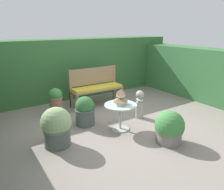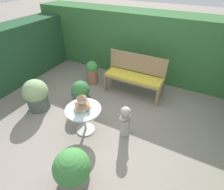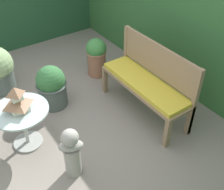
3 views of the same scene
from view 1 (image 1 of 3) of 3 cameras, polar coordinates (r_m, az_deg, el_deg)
ground at (r=4.70m, az=2.00°, el=-7.00°), size 30.00×30.00×0.00m
foliage_hedge_back at (r=6.49m, az=-10.30°, el=7.07°), size 6.40×0.83×1.63m
foliage_hedge_right at (r=6.60m, az=21.80°, el=5.27°), size 0.70×3.58×1.40m
garden_bench at (r=5.59m, az=-3.88°, el=1.52°), size 1.35×0.43×0.49m
bench_backrest at (r=5.70m, az=-4.90°, el=4.41°), size 1.35×0.06×0.94m
patio_table at (r=4.22m, az=2.24°, el=-3.92°), size 0.63×0.63×0.52m
pagoda_birdhouse at (r=4.14m, az=2.28°, el=-0.77°), size 0.26×0.26×0.31m
garden_bust at (r=4.83m, az=7.22°, el=-2.28°), size 0.23×0.29×0.63m
potted_plant_hedge_corner at (r=4.49m, az=-7.06°, el=-4.15°), size 0.42×0.42×0.61m
potted_plant_patio_mid at (r=3.93m, az=14.73°, el=-8.37°), size 0.51×0.51×0.58m
potted_plant_table_near at (r=5.16m, az=-14.48°, el=-1.34°), size 0.32×0.32×0.62m
potted_plant_bench_right at (r=3.78m, az=-14.31°, el=-8.09°), size 0.51×0.51×0.69m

